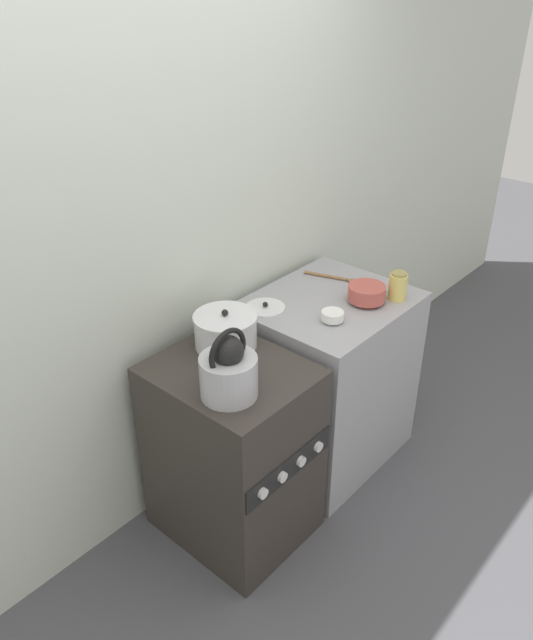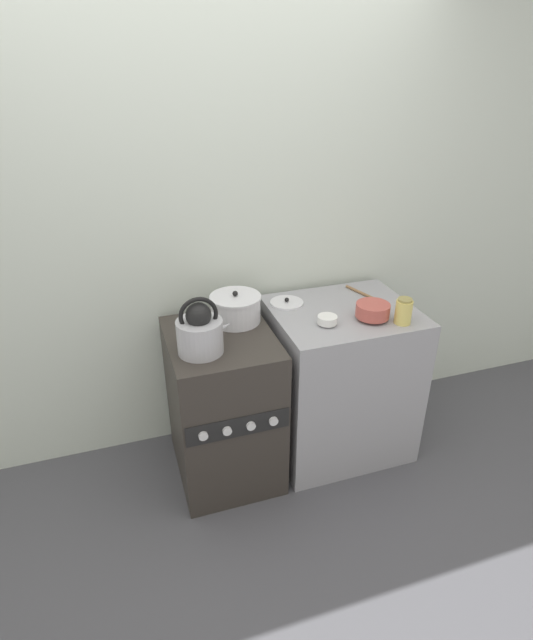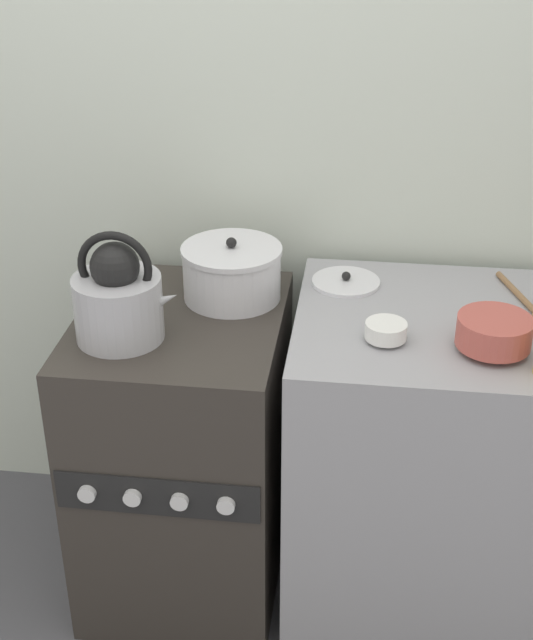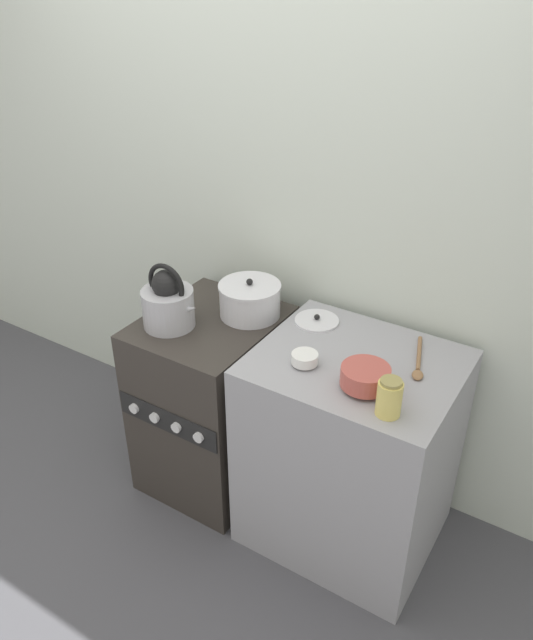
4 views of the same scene
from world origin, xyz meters
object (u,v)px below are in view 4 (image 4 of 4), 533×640
at_px(stove, 213,401).
at_px(cooking_pot, 250,300).
at_px(kettle, 168,303).
at_px(enamel_bowl, 365,377).
at_px(storage_jar, 389,398).
at_px(loose_pot_lid, 317,320).
at_px(small_ceramic_bowl, 305,358).

bearing_deg(stove, cooking_pot, 49.33).
relative_size(kettle, enamel_bowl, 1.62).
xyz_separation_m(stove, storage_jar, (0.89, -0.21, 0.53)).
height_order(kettle, loose_pot_lid, kettle).
xyz_separation_m(cooking_pot, loose_pot_lid, (0.30, 0.04, -0.03)).
distance_m(cooking_pot, enamel_bowl, 0.70).
xyz_separation_m(enamel_bowl, loose_pot_lid, (-0.35, 0.31, -0.04)).
bearing_deg(storage_jar, kettle, 174.18).
bearing_deg(small_ceramic_bowl, cooking_pot, 148.26).
relative_size(stove, storage_jar, 6.30).
height_order(cooking_pot, small_ceramic_bowl, cooking_pot).
bearing_deg(cooking_pot, small_ceramic_bowl, -31.74).
height_order(kettle, enamel_bowl, kettle).
bearing_deg(loose_pot_lid, stove, -156.47).
bearing_deg(loose_pot_lid, small_ceramic_bowl, -70.09).
relative_size(enamel_bowl, small_ceramic_bowl, 1.75).
bearing_deg(small_ceramic_bowl, storage_jar, -15.35).
height_order(cooking_pot, enamel_bowl, cooking_pot).
relative_size(kettle, cooking_pot, 1.06).
xyz_separation_m(enamel_bowl, storage_jar, (0.12, -0.09, 0.02)).
height_order(kettle, cooking_pot, kettle).
distance_m(small_ceramic_bowl, loose_pot_lid, 0.31).
relative_size(stove, cooking_pot, 3.20).
height_order(stove, storage_jar, storage_jar).
xyz_separation_m(kettle, loose_pot_lid, (0.53, 0.29, -0.06)).
bearing_deg(enamel_bowl, kettle, 179.01).
distance_m(kettle, loose_pot_lid, 0.61).
xyz_separation_m(kettle, enamel_bowl, (0.89, -0.02, -0.02)).
distance_m(enamel_bowl, loose_pot_lid, 0.47).
relative_size(storage_jar, loose_pot_lid, 0.75).
xyz_separation_m(enamel_bowl, small_ceramic_bowl, (-0.24, 0.01, -0.02)).
xyz_separation_m(stove, enamel_bowl, (0.77, -0.13, 0.51)).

